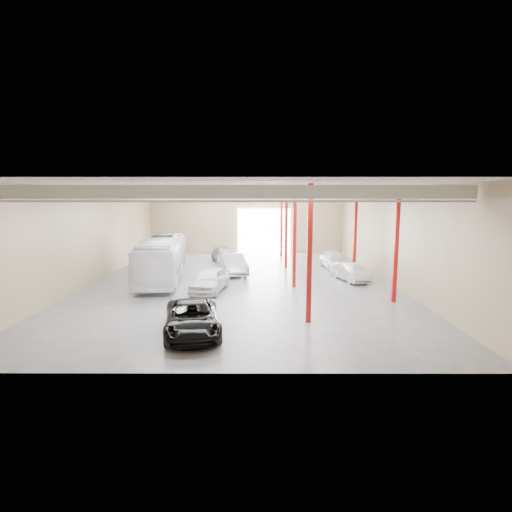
{
  "coord_description": "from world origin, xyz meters",
  "views": [
    {
      "loc": [
        1.18,
        -29.67,
        6.34
      ],
      "look_at": [
        1.12,
        -1.8,
        2.2
      ],
      "focal_mm": 28.0,
      "sensor_mm": 36.0,
      "label": 1
    }
  ],
  "objects_px": {
    "car_right_near": "(350,272)",
    "car_right_far": "(335,260)",
    "black_sedan": "(192,318)",
    "car_row_c": "(225,255)",
    "coach_bus": "(162,259)",
    "car_row_a": "(210,280)",
    "car_row_b": "(232,264)"
  },
  "relations": [
    {
      "from": "black_sedan",
      "to": "car_right_near",
      "type": "bearing_deg",
      "value": 39.53
    },
    {
      "from": "car_row_a",
      "to": "car_row_b",
      "type": "height_order",
      "value": "car_row_b"
    },
    {
      "from": "car_row_c",
      "to": "car_right_far",
      "type": "xyz_separation_m",
      "value": [
        10.09,
        -3.66,
        0.11
      ]
    },
    {
      "from": "black_sedan",
      "to": "car_right_far",
      "type": "bearing_deg",
      "value": 49.81
    },
    {
      "from": "black_sedan",
      "to": "car_right_near",
      "type": "height_order",
      "value": "black_sedan"
    },
    {
      "from": "coach_bus",
      "to": "car_right_far",
      "type": "relative_size",
      "value": 2.5
    },
    {
      "from": "car_row_a",
      "to": "car_row_c",
      "type": "height_order",
      "value": "car_row_a"
    },
    {
      "from": "car_row_b",
      "to": "coach_bus",
      "type": "bearing_deg",
      "value": -170.2
    },
    {
      "from": "car_right_near",
      "to": "car_right_far",
      "type": "xyz_separation_m",
      "value": [
        -0.21,
        5.2,
        0.13
      ]
    },
    {
      "from": "car_row_b",
      "to": "car_right_near",
      "type": "distance_m",
      "value": 9.58
    },
    {
      "from": "black_sedan",
      "to": "car_row_b",
      "type": "height_order",
      "value": "car_row_b"
    },
    {
      "from": "black_sedan",
      "to": "car_right_near",
      "type": "distance_m",
      "value": 15.63
    },
    {
      "from": "black_sedan",
      "to": "car_row_c",
      "type": "relative_size",
      "value": 1.14
    },
    {
      "from": "car_row_b",
      "to": "car_right_far",
      "type": "distance_m",
      "value": 9.28
    },
    {
      "from": "car_row_b",
      "to": "car_right_near",
      "type": "relative_size",
      "value": 1.26
    },
    {
      "from": "car_row_b",
      "to": "car_row_c",
      "type": "xyz_separation_m",
      "value": [
        -1.13,
        6.08,
        -0.16
      ]
    },
    {
      "from": "car_row_c",
      "to": "car_right_near",
      "type": "bearing_deg",
      "value": -59.95
    },
    {
      "from": "car_row_b",
      "to": "car_right_far",
      "type": "bearing_deg",
      "value": 0.62
    },
    {
      "from": "car_row_b",
      "to": "car_right_far",
      "type": "xyz_separation_m",
      "value": [
        8.96,
        2.42,
        -0.05
      ]
    },
    {
      "from": "black_sedan",
      "to": "car_right_far",
      "type": "xyz_separation_m",
      "value": [
        9.92,
        17.1,
        0.05
      ]
    },
    {
      "from": "black_sedan",
      "to": "car_row_a",
      "type": "xyz_separation_m",
      "value": [
        -0.17,
        8.43,
        0.05
      ]
    },
    {
      "from": "car_row_c",
      "to": "car_right_far",
      "type": "distance_m",
      "value": 10.74
    },
    {
      "from": "car_row_b",
      "to": "car_right_far",
      "type": "height_order",
      "value": "car_row_b"
    },
    {
      "from": "car_row_b",
      "to": "car_right_near",
      "type": "height_order",
      "value": "car_row_b"
    },
    {
      "from": "car_right_near",
      "to": "black_sedan",
      "type": "bearing_deg",
      "value": -144.66
    },
    {
      "from": "black_sedan",
      "to": "car_right_far",
      "type": "relative_size",
      "value": 1.15
    },
    {
      "from": "car_right_near",
      "to": "car_right_far",
      "type": "bearing_deg",
      "value": 78.02
    },
    {
      "from": "black_sedan",
      "to": "car_right_near",
      "type": "relative_size",
      "value": 1.32
    },
    {
      "from": "car_row_a",
      "to": "car_row_b",
      "type": "bearing_deg",
      "value": 89.34
    },
    {
      "from": "car_right_near",
      "to": "coach_bus",
      "type": "bearing_deg",
      "value": 164.05
    },
    {
      "from": "coach_bus",
      "to": "car_row_c",
      "type": "height_order",
      "value": "coach_bus"
    },
    {
      "from": "car_right_far",
      "to": "car_right_near",
      "type": "bearing_deg",
      "value": -93.33
    }
  ]
}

